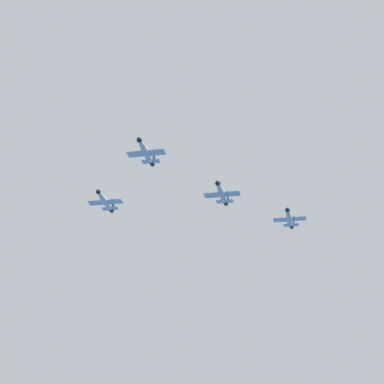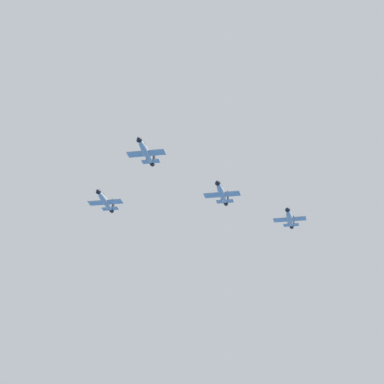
{
  "view_description": "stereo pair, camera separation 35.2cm",
  "coord_description": "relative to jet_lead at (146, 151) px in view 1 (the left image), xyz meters",
  "views": [
    {
      "loc": [
        90.6,
        176.5,
        60.94
      ],
      "look_at": [
        -8.93,
        -18.31,
        155.55
      ],
      "focal_mm": 81.83,
      "sensor_mm": 36.0,
      "label": 1
    },
    {
      "loc": [
        90.29,
        176.66,
        60.94
      ],
      "look_at": [
        -8.93,
        -18.31,
        155.55
      ],
      "focal_mm": 81.83,
      "sensor_mm": 36.0,
      "label": 2
    }
  ],
  "objects": [
    {
      "name": "jet_left_outer",
      "position": [
        -49.8,
        -9.93,
        -5.82
      ],
      "size": [
        11.32,
        13.38,
        3.27
      ],
      "rotation": [
        0.0,
        0.0,
        0.91
      ],
      "color": "#9EA3A8"
    },
    {
      "name": "jet_left_wingman",
      "position": [
        -24.9,
        -4.97,
        -4.78
      ],
      "size": [
        11.92,
        14.1,
        3.44
      ],
      "rotation": [
        0.0,
        0.0,
        0.91
      ],
      "color": "#9EA3A8"
    },
    {
      "name": "jet_right_wingman",
      "position": [
        0.89,
        -25.37,
        -4.37
      ],
      "size": [
        11.53,
        13.82,
        3.36
      ],
      "rotation": [
        0.0,
        0.0,
        0.92
      ],
      "color": "#9EA3A8"
    },
    {
      "name": "jet_lead",
      "position": [
        0.0,
        0.0,
        0.0
      ],
      "size": [
        11.95,
        14.18,
        3.46
      ],
      "rotation": [
        0.0,
        0.0,
        0.91
      ],
      "color": "#9EA3A8"
    }
  ]
}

